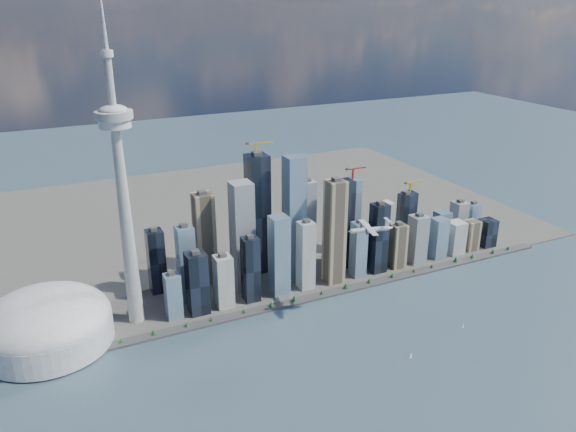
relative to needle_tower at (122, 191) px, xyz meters
name	(u,v)px	position (x,y,z in m)	size (l,w,h in m)	color
ground	(387,377)	(300.00, -310.00, -235.84)	(4000.00, 4000.00, 0.00)	#2E4352
seawall	(309,298)	(300.00, -60.00, -233.84)	(1100.00, 22.00, 4.00)	#383838
land	(227,217)	(300.00, 390.00, -234.34)	(1400.00, 900.00, 3.00)	#4C4C47
shoreline_trees	(309,295)	(300.00, -60.00, -227.06)	(960.53, 7.20, 8.80)	#3F2D1E
skyscraper_cluster	(316,236)	(359.62, 26.82, -153.24)	(736.00, 142.00, 265.64)	black
needle_tower	(122,191)	(0.00, 0.00, 0.00)	(56.00, 56.00, 550.50)	#9A9B96
dome_stadium	(46,323)	(-140.00, -10.00, -196.40)	(200.00, 200.00, 86.00)	#BCBCBC
airplane	(370,229)	(363.36, -153.00, -71.85)	(77.14, 68.65, 18.93)	silver
sailboat_west	(411,356)	(360.25, -286.04, -232.64)	(7.02, 4.13, 9.96)	white
sailboat_east	(463,326)	(492.30, -254.17, -233.07)	(6.12, 3.41, 8.62)	white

